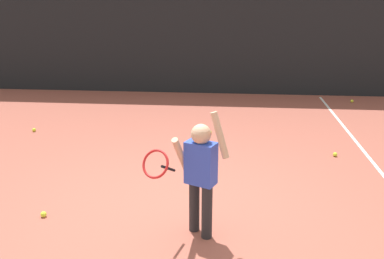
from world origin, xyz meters
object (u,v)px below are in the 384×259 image
tennis_ball_0 (352,101)px  tennis_ball_6 (192,191)px  tennis_ball_5 (44,214)px  tennis_player (199,170)px  tennis_ball_1 (194,157)px  tennis_ball_2 (210,132)px  tennis_ball_4 (34,130)px  tennis_ball_7 (335,154)px

tennis_ball_0 → tennis_ball_6: bearing=-124.0°
tennis_ball_6 → tennis_ball_5: bearing=-155.8°
tennis_player → tennis_ball_5: 1.91m
tennis_player → tennis_ball_1: tennis_player is taller
tennis_ball_2 → tennis_ball_0: bearing=38.4°
tennis_player → tennis_ball_0: 6.47m
tennis_ball_4 → tennis_ball_7: bearing=-8.3°
tennis_player → tennis_ball_7: 3.10m
tennis_ball_2 → tennis_ball_5: (-1.73, -3.02, 0.00)m
tennis_ball_0 → tennis_ball_4: same height
tennis_ball_5 → tennis_ball_1: bearing=50.0°
tennis_player → tennis_ball_2: bearing=115.0°
tennis_ball_7 → tennis_ball_0: bearing=71.4°
tennis_ball_6 → tennis_ball_4: bearing=144.6°
tennis_player → tennis_ball_0: bearing=86.2°
tennis_ball_0 → tennis_ball_1: bearing=-132.0°
tennis_ball_0 → tennis_ball_5: 7.28m
tennis_ball_1 → tennis_ball_5: size_ratio=1.00×
tennis_ball_1 → tennis_ball_7: bearing=7.8°
tennis_player → tennis_ball_5: bearing=-161.9°
tennis_ball_0 → tennis_ball_5: size_ratio=1.00×
tennis_ball_2 → tennis_ball_5: same height
tennis_player → tennis_ball_1: bearing=120.5°
tennis_player → tennis_ball_5: (-1.77, 0.20, -0.69)m
tennis_ball_1 → tennis_ball_4: bearing=160.7°
tennis_ball_0 → tennis_ball_6: size_ratio=1.00×
tennis_ball_2 → tennis_ball_6: (-0.12, -2.29, 0.00)m
tennis_ball_5 → tennis_ball_6: 1.77m
tennis_ball_2 → tennis_player: bearing=-89.4°
tennis_ball_0 → tennis_player: bearing=-118.3°
tennis_ball_1 → tennis_ball_7: size_ratio=1.00×
tennis_player → tennis_ball_7: tennis_player is taller
tennis_ball_2 → tennis_ball_6: 2.30m
tennis_player → tennis_ball_7: bearing=74.9°
tennis_player → tennis_ball_4: size_ratio=20.46×
tennis_ball_0 → tennis_ball_1: same height
tennis_ball_5 → tennis_ball_7: same height
tennis_ball_6 → tennis_ball_7: (2.07, 1.41, 0.00)m
tennis_ball_6 → tennis_ball_7: size_ratio=1.00×
tennis_ball_0 → tennis_ball_7: bearing=-108.6°
tennis_ball_2 → tennis_ball_7: 2.15m
tennis_ball_2 → tennis_ball_4: (-3.14, -0.14, 0.00)m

